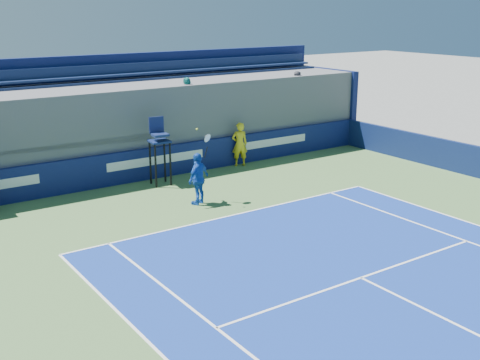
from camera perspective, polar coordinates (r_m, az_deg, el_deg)
ball_person at (r=24.40m, az=-0.04°, el=3.42°), size 0.76×0.62×1.79m
back_hoarding at (r=22.92m, az=-7.99°, el=1.63°), size 20.40×0.21×1.20m
umpire_chair at (r=21.82m, az=-7.67°, el=3.42°), size 0.78×0.78×2.48m
tennis_player at (r=19.63m, az=-3.95°, el=0.14°), size 1.09×0.81×2.57m
stadium_seating at (r=24.47m, az=-10.28°, el=5.40°), size 21.00×4.05×4.40m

